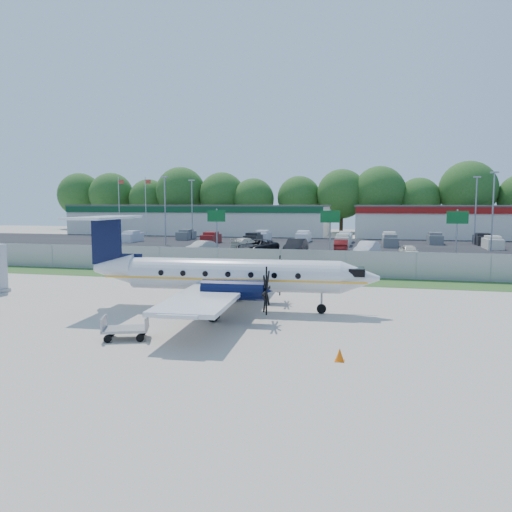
# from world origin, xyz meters

# --- Properties ---
(ground) EXTENTS (170.00, 170.00, 0.00)m
(ground) POSITION_xyz_m (0.00, 0.00, 0.00)
(ground) COLOR #BAAE9E
(ground) RESTS_ON ground
(grass_verge) EXTENTS (170.00, 4.00, 0.02)m
(grass_verge) POSITION_xyz_m (0.00, 12.00, 0.01)
(grass_verge) COLOR #2D561E
(grass_verge) RESTS_ON ground
(access_road) EXTENTS (170.00, 8.00, 0.02)m
(access_road) POSITION_xyz_m (0.00, 19.00, 0.01)
(access_road) COLOR black
(access_road) RESTS_ON ground
(parking_lot) EXTENTS (170.00, 32.00, 0.02)m
(parking_lot) POSITION_xyz_m (0.00, 40.00, 0.01)
(parking_lot) COLOR black
(parking_lot) RESTS_ON ground
(perimeter_fence) EXTENTS (120.00, 0.06, 1.99)m
(perimeter_fence) POSITION_xyz_m (0.00, 14.00, 1.00)
(perimeter_fence) COLOR gray
(perimeter_fence) RESTS_ON ground
(building_west) EXTENTS (46.40, 12.40, 5.24)m
(building_west) POSITION_xyz_m (-24.00, 61.98, 2.63)
(building_west) COLOR silver
(building_west) RESTS_ON ground
(building_east) EXTENTS (44.40, 12.40, 5.24)m
(building_east) POSITION_xyz_m (26.00, 61.98, 2.63)
(building_east) COLOR silver
(building_east) RESTS_ON ground
(sign_left) EXTENTS (1.80, 0.26, 5.00)m
(sign_left) POSITION_xyz_m (-8.00, 22.91, 3.61)
(sign_left) COLOR gray
(sign_left) RESTS_ON ground
(sign_mid) EXTENTS (1.80, 0.26, 5.00)m
(sign_mid) POSITION_xyz_m (3.00, 22.91, 3.61)
(sign_mid) COLOR gray
(sign_mid) RESTS_ON ground
(sign_right) EXTENTS (1.80, 0.26, 5.00)m
(sign_right) POSITION_xyz_m (14.00, 22.91, 3.61)
(sign_right) COLOR gray
(sign_right) RESTS_ON ground
(flagpole_west) EXTENTS (1.06, 0.12, 10.00)m
(flagpole_west) POSITION_xyz_m (-35.92, 55.00, 5.64)
(flagpole_west) COLOR silver
(flagpole_west) RESTS_ON ground
(flagpole_east) EXTENTS (1.06, 0.12, 10.00)m
(flagpole_east) POSITION_xyz_m (-30.92, 55.00, 5.64)
(flagpole_east) COLOR silver
(flagpole_east) RESTS_ON ground
(light_pole_nw) EXTENTS (0.90, 0.35, 9.09)m
(light_pole_nw) POSITION_xyz_m (-20.00, 38.00, 5.23)
(light_pole_nw) COLOR gray
(light_pole_nw) RESTS_ON ground
(light_pole_ne) EXTENTS (0.90, 0.35, 9.09)m
(light_pole_ne) POSITION_xyz_m (20.00, 38.00, 5.23)
(light_pole_ne) COLOR gray
(light_pole_ne) RESTS_ON ground
(light_pole_sw) EXTENTS (0.90, 0.35, 9.09)m
(light_pole_sw) POSITION_xyz_m (-20.00, 48.00, 5.23)
(light_pole_sw) COLOR gray
(light_pole_sw) RESTS_ON ground
(light_pole_se) EXTENTS (0.90, 0.35, 9.09)m
(light_pole_se) POSITION_xyz_m (20.00, 48.00, 5.23)
(light_pole_se) COLOR gray
(light_pole_se) RESTS_ON ground
(tree_line) EXTENTS (112.00, 6.00, 14.00)m
(tree_line) POSITION_xyz_m (0.00, 74.00, 0.00)
(tree_line) COLOR #225017
(tree_line) RESTS_ON ground
(aircraft) EXTENTS (15.55, 15.33, 4.81)m
(aircraft) POSITION_xyz_m (-0.30, 0.89, 1.86)
(aircraft) COLOR silver
(aircraft) RESTS_ON ground
(baggage_cart_near) EXTENTS (2.07, 1.64, 0.95)m
(baggage_cart_near) POSITION_xyz_m (-2.73, -5.41, 0.44)
(baggage_cart_near) COLOR gray
(baggage_cart_near) RESTS_ON ground
(cone_nose) EXTENTS (0.33, 0.33, 0.47)m
(cone_nose) POSITION_xyz_m (5.94, -6.29, 0.22)
(cone_nose) COLOR #F45F07
(cone_nose) RESTS_ON ground
(cone_starboard_wing) EXTENTS (0.39, 0.39, 0.55)m
(cone_starboard_wing) POSITION_xyz_m (-0.54, 13.95, 0.26)
(cone_starboard_wing) COLOR #F45F07
(cone_starboard_wing) RESTS_ON ground
(road_car_west) EXTENTS (5.31, 3.19, 1.65)m
(road_car_west) POSITION_xyz_m (-14.06, 17.31, 0.00)
(road_car_west) COLOR navy
(road_car_west) RESTS_ON ground
(road_car_mid) EXTENTS (4.22, 2.79, 1.34)m
(road_car_mid) POSITION_xyz_m (3.89, 20.18, 0.00)
(road_car_mid) COLOR beige
(road_car_mid) RESTS_ON ground
(parked_car_a) EXTENTS (2.76, 4.56, 1.42)m
(parked_car_a) POSITION_xyz_m (-11.42, 28.10, 0.00)
(parked_car_a) COLOR beige
(parked_car_a) RESTS_ON ground
(parked_car_b) EXTENTS (4.53, 6.25, 1.58)m
(parked_car_b) POSITION_xyz_m (-5.54, 29.75, 0.00)
(parked_car_b) COLOR black
(parked_car_b) RESTS_ON ground
(parked_car_c) EXTENTS (2.07, 5.26, 1.70)m
(parked_car_c) POSITION_xyz_m (-1.23, 29.78, 0.00)
(parked_car_c) COLOR black
(parked_car_c) RESTS_ON ground
(parked_car_d) EXTENTS (2.84, 5.05, 1.57)m
(parked_car_d) POSITION_xyz_m (6.30, 29.62, 0.00)
(parked_car_d) COLOR silver
(parked_car_d) RESTS_ON ground
(parked_car_e) EXTENTS (2.23, 4.17, 1.35)m
(parked_car_e) POSITION_xyz_m (10.47, 29.00, 0.00)
(parked_car_e) COLOR beige
(parked_car_e) RESTS_ON ground
(parked_car_f) EXTENTS (3.57, 4.98, 1.34)m
(parked_car_f) POSITION_xyz_m (-8.28, 35.44, 0.00)
(parked_car_f) COLOR beige
(parked_car_f) RESTS_ON ground
(parked_car_g) EXTENTS (1.61, 4.33, 1.41)m
(parked_car_g) POSITION_xyz_m (3.30, 34.41, 0.00)
(parked_car_g) COLOR maroon
(parked_car_g) RESTS_ON ground
(far_parking_rows) EXTENTS (56.00, 10.00, 1.60)m
(far_parking_rows) POSITION_xyz_m (0.00, 45.00, 0.00)
(far_parking_rows) COLOR gray
(far_parking_rows) RESTS_ON ground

